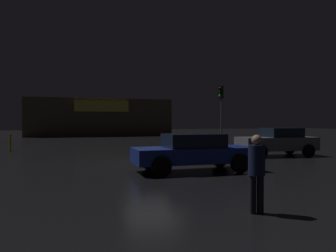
{
  "coord_description": "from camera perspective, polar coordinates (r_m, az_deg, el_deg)",
  "views": [
    {
      "loc": [
        -3.75,
        -14.38,
        1.89
      ],
      "look_at": [
        1.94,
        4.02,
        1.61
      ],
      "focal_mm": 35.18,
      "sensor_mm": 36.0,
      "label": 1
    }
  ],
  "objects": [
    {
      "name": "car_near",
      "position": [
        18.86,
        18.41,
        -2.57
      ],
      "size": [
        4.28,
        2.16,
        1.53
      ],
      "color": "slate",
      "rests_on": "ground"
    },
    {
      "name": "store_building",
      "position": [
        45.09,
        -11.84,
        1.45
      ],
      "size": [
        18.26,
        7.21,
        4.77
      ],
      "color": "brown",
      "rests_on": "ground"
    },
    {
      "name": "pedestrian",
      "position": [
        7.01,
        15.09,
        -7.01
      ],
      "size": [
        0.4,
        0.4,
        1.61
      ],
      "color": "black",
      "rests_on": "ground"
    },
    {
      "name": "bollard_kerb_a",
      "position": [
        22.78,
        -25.67,
        -2.6
      ],
      "size": [
        0.13,
        0.13,
        1.12
      ],
      "primitive_type": "cylinder",
      "color": "gold",
      "rests_on": "ground"
    },
    {
      "name": "bollard_kerb_b",
      "position": [
        22.77,
        3.83,
        -2.54
      ],
      "size": [
        0.1,
        0.1,
        1.1
      ],
      "primitive_type": "cylinder",
      "color": "gold",
      "rests_on": "ground"
    },
    {
      "name": "traffic_signal_opposite",
      "position": [
        23.19,
        9.14,
        4.45
      ],
      "size": [
        0.42,
        0.42,
        4.34
      ],
      "color": "#595B60",
      "rests_on": "ground"
    },
    {
      "name": "ground_plane",
      "position": [
        14.98,
        -2.55,
        -6.41
      ],
      "size": [
        120.0,
        120.0,
        0.0
      ],
      "primitive_type": "plane",
      "color": "black"
    },
    {
      "name": "car_far",
      "position": [
        12.45,
        4.41,
        -4.43
      ],
      "size": [
        4.53,
        1.93,
        1.42
      ],
      "color": "navy",
      "rests_on": "ground"
    }
  ]
}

